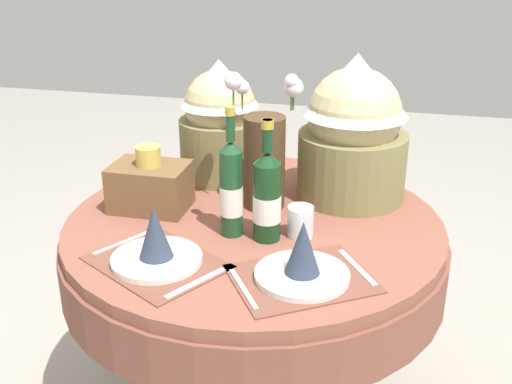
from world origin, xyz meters
TOP-DOWN VIEW (x-y plane):
  - dining_table at (0.00, 0.00)m, footprint 1.16×1.16m
  - place_setting_left at (-0.19, -0.31)m, footprint 0.43×0.40m
  - place_setting_right at (0.20, -0.31)m, footprint 0.43×0.40m
  - flower_vase at (0.01, 0.12)m, footprint 0.21×0.20m
  - wine_bottle_left at (0.06, -0.11)m, footprint 0.08×0.08m
  - wine_bottle_right at (-0.04, -0.10)m, footprint 0.07×0.07m
  - tumbler_near_left at (0.15, -0.07)m, footprint 0.07×0.07m
  - gift_tub_back_left at (-0.20, 0.33)m, footprint 0.28×0.28m
  - gift_tub_back_right at (0.26, 0.25)m, footprint 0.35×0.35m
  - woven_basket_side_left at (-0.33, 0.01)m, footprint 0.23×0.17m

SIDE VIEW (x-z plane):
  - dining_table at x=0.00m, z-range 0.23..0.97m
  - tumbler_near_left at x=0.15m, z-range 0.74..0.83m
  - place_setting_left at x=-0.19m, z-range 0.70..0.86m
  - place_setting_right at x=0.20m, z-range 0.70..0.86m
  - woven_basket_side_left at x=-0.33m, z-range 0.71..0.91m
  - wine_bottle_left at x=0.06m, z-range 0.69..1.04m
  - wine_bottle_right at x=-0.04m, z-range 0.69..1.07m
  - flower_vase at x=0.01m, z-range 0.69..1.12m
  - gift_tub_back_left at x=-0.20m, z-range 0.75..1.16m
  - gift_tub_back_right at x=0.26m, z-range 0.75..1.21m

